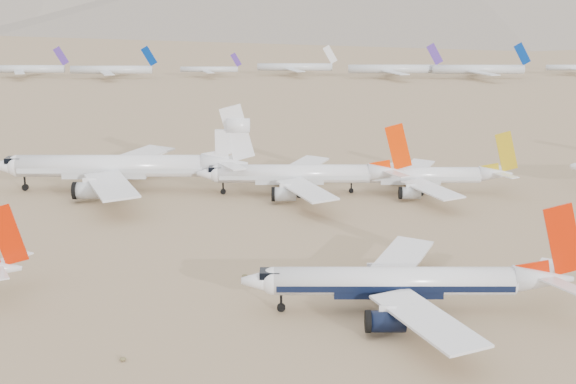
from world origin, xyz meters
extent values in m
plane|color=#8C7551|center=(0.00, 0.00, 0.00)|extent=(7000.00, 7000.00, 0.00)
cylinder|color=white|center=(-8.36, 0.72, 4.65)|extent=(34.23, 4.05, 4.05)
cube|color=black|center=(-8.36, 0.72, 4.15)|extent=(33.55, 4.11, 0.91)
sphere|color=white|center=(-25.48, 0.72, 4.65)|extent=(4.05, 4.05, 4.05)
cube|color=black|center=(-26.09, 0.72, 5.77)|extent=(2.83, 2.63, 1.01)
cone|color=white|center=(12.79, 0.72, 4.96)|extent=(8.56, 4.05, 4.05)
cube|color=white|center=(-5.72, -11.28, 3.95)|extent=(13.22, 20.83, 0.63)
cube|color=white|center=(14.46, -3.21, 5.46)|extent=(5.43, 7.10, 0.24)
cylinder|color=black|center=(-10.27, -7.69, 2.12)|extent=(4.75, 2.91, 2.91)
cube|color=white|center=(-5.72, 12.73, 3.95)|extent=(13.22, 20.83, 0.63)
cube|color=white|center=(14.46, 4.66, 5.46)|extent=(5.43, 7.10, 0.24)
cylinder|color=black|center=(-10.27, 9.14, 2.12)|extent=(4.75, 2.91, 2.91)
cube|color=red|center=(15.17, 0.72, 10.86)|extent=(6.49, 0.32, 10.69)
cylinder|color=black|center=(-24.47, 0.72, 0.61)|extent=(1.21, 0.51, 1.21)
cylinder|color=black|center=(-6.94, -2.11, 0.85)|extent=(1.70, 1.01, 1.70)
cylinder|color=black|center=(-6.94, 3.56, 0.85)|extent=(1.70, 1.01, 1.70)
cube|color=white|center=(-65.55, 10.07, 4.92)|extent=(4.82, 6.31, 0.22)
cube|color=red|center=(-64.92, 6.57, 9.72)|extent=(5.76, 0.29, 9.49)
cylinder|color=white|center=(4.78, 68.55, 4.15)|extent=(29.72, 3.61, 3.61)
cube|color=silver|center=(4.78, 68.55, 3.70)|extent=(29.13, 3.67, 0.81)
sphere|color=white|center=(-10.09, 68.55, 4.15)|extent=(3.61, 3.61, 3.61)
cube|color=black|center=(-10.63, 68.55, 5.15)|extent=(2.53, 2.35, 0.90)
cone|color=white|center=(23.15, 68.55, 4.43)|extent=(7.43, 3.61, 3.61)
cube|color=white|center=(7.07, 58.08, 3.52)|extent=(11.48, 18.09, 0.56)
cube|color=white|center=(24.59, 65.12, 4.88)|extent=(4.72, 6.17, 0.22)
cylinder|color=silver|center=(3.12, 61.20, 1.89)|extent=(4.13, 2.60, 2.60)
cube|color=white|center=(7.07, 79.03, 3.52)|extent=(11.48, 18.09, 0.56)
cube|color=white|center=(24.59, 71.98, 4.88)|extent=(4.72, 6.17, 0.22)
cylinder|color=silver|center=(3.12, 75.91, 1.89)|extent=(4.13, 2.60, 2.60)
cube|color=gold|center=(25.21, 68.55, 9.57)|extent=(5.63, 0.29, 9.28)
cylinder|color=black|center=(-9.18, 68.55, 0.54)|extent=(1.08, 0.45, 1.08)
cylinder|color=black|center=(6.01, 66.02, 0.76)|extent=(1.52, 0.90, 1.52)
cylinder|color=black|center=(6.01, 71.08, 0.76)|extent=(1.52, 0.90, 1.52)
cylinder|color=white|center=(-22.18, 67.48, 4.73)|extent=(33.66, 4.11, 4.11)
cube|color=silver|center=(-22.18, 67.48, 4.22)|extent=(32.99, 4.18, 0.93)
sphere|color=white|center=(-39.01, 67.48, 4.73)|extent=(4.11, 4.11, 4.11)
cube|color=black|center=(-39.63, 67.48, 5.86)|extent=(2.88, 2.67, 1.03)
cone|color=white|center=(-1.38, 67.48, 5.04)|extent=(8.42, 4.11, 4.11)
cube|color=white|center=(-19.58, 55.61, 4.01)|extent=(13.00, 20.49, 0.64)
cube|color=white|center=(0.26, 63.59, 5.55)|extent=(5.34, 6.99, 0.25)
cylinder|color=silver|center=(-24.05, 59.14, 2.16)|extent=(4.68, 2.96, 2.96)
cube|color=white|center=(-19.58, 79.36, 4.01)|extent=(13.00, 20.49, 0.64)
cube|color=white|center=(0.26, 71.37, 5.55)|extent=(5.34, 6.99, 0.25)
cylinder|color=silver|center=(-24.05, 75.82, 2.16)|extent=(4.68, 2.96, 2.96)
cube|color=#ED3100|center=(0.96, 67.48, 10.87)|extent=(6.38, 0.33, 10.51)
cylinder|color=black|center=(-37.99, 67.48, 0.62)|extent=(1.23, 0.51, 1.23)
cylinder|color=black|center=(-20.78, 64.60, 0.86)|extent=(1.73, 1.03, 1.73)
cylinder|color=black|center=(-20.78, 70.36, 0.86)|extent=(1.73, 1.03, 1.73)
cylinder|color=white|center=(-63.69, 70.80, 5.77)|extent=(41.93, 5.02, 5.02)
cube|color=silver|center=(-63.69, 70.80, 5.15)|extent=(41.09, 5.10, 1.13)
sphere|color=white|center=(-84.65, 70.80, 5.77)|extent=(5.02, 5.02, 5.02)
cube|color=black|center=(-85.41, 70.80, 7.15)|extent=(3.51, 3.26, 1.26)
cone|color=white|center=(-37.77, 70.80, 6.15)|extent=(10.48, 5.02, 5.02)
cube|color=white|center=(-60.45, 56.06, 4.89)|extent=(16.19, 25.52, 0.78)
cube|color=white|center=(-35.73, 65.97, 6.78)|extent=(6.66, 8.70, 0.30)
cylinder|color=silver|center=(-66.02, 60.46, 2.63)|extent=(5.82, 3.61, 3.61)
cube|color=white|center=(-60.45, 85.54, 4.89)|extent=(16.19, 25.52, 0.78)
cube|color=white|center=(-35.73, 75.63, 6.78)|extent=(6.66, 8.70, 0.30)
cylinder|color=silver|center=(-66.02, 81.13, 2.63)|extent=(5.82, 3.61, 3.61)
cube|color=white|center=(-34.86, 70.80, 13.39)|extent=(7.95, 0.40, 13.09)
cylinder|color=white|center=(-34.57, 70.80, 15.01)|extent=(5.24, 3.25, 3.25)
cylinder|color=black|center=(-83.40, 70.80, 0.75)|extent=(1.51, 0.63, 1.51)
cylinder|color=black|center=(-61.94, 67.28, 1.05)|extent=(2.11, 1.26, 2.11)
cylinder|color=black|center=(-61.94, 74.31, 1.05)|extent=(2.11, 1.26, 2.11)
cylinder|color=silver|center=(-156.60, 302.99, 4.34)|extent=(39.24, 3.88, 3.88)
cube|color=#4C2C91|center=(-138.14, 302.99, 10.90)|extent=(7.82, 0.39, 9.84)
cube|color=silver|center=(-156.60, 292.84, 3.76)|extent=(10.34, 18.07, 0.39)
cube|color=silver|center=(-156.60, 313.15, 3.76)|extent=(10.34, 18.07, 0.39)
cylinder|color=silver|center=(-112.03, 298.52, 4.42)|extent=(40.82, 4.03, 4.03)
cube|color=navy|center=(-92.82, 298.52, 11.24)|extent=(8.13, 0.40, 10.24)
cube|color=silver|center=(-112.03, 287.95, 3.81)|extent=(10.75, 18.79, 0.40)
cube|color=silver|center=(-112.03, 309.08, 3.81)|extent=(10.75, 18.79, 0.40)
cylinder|color=silver|center=(-63.55, 305.76, 3.85)|extent=(29.27, 2.89, 2.89)
cube|color=#4C2C91|center=(-49.78, 305.76, 8.74)|extent=(5.83, 0.29, 7.34)
cube|color=silver|center=(-63.55, 298.18, 3.41)|extent=(7.71, 13.47, 0.29)
cube|color=silver|center=(-63.55, 313.33, 3.41)|extent=(7.71, 13.47, 0.29)
cylinder|color=silver|center=(-19.74, 313.09, 4.32)|extent=(38.86, 3.84, 3.84)
cube|color=white|center=(-1.45, 313.09, 10.81)|extent=(7.74, 0.38, 9.75)
cube|color=silver|center=(-19.74, 303.03, 3.74)|extent=(10.24, 17.89, 0.38)
cube|color=silver|center=(-19.74, 323.15, 3.74)|extent=(10.24, 17.89, 0.38)
cylinder|color=silver|center=(29.51, 300.23, 4.60)|extent=(44.51, 4.40, 4.40)
cube|color=#4C2C91|center=(50.46, 300.23, 12.04)|extent=(8.87, 0.44, 11.17)
cube|color=silver|center=(29.51, 288.71, 3.94)|extent=(11.73, 20.49, 0.44)
cube|color=silver|center=(29.51, 311.75, 3.94)|extent=(11.73, 20.49, 0.44)
cylinder|color=silver|center=(72.11, 297.82, 4.67)|extent=(45.96, 4.54, 4.54)
cube|color=navy|center=(93.74, 297.82, 12.35)|extent=(9.15, 0.45, 11.53)
cube|color=silver|center=(72.11, 285.93, 3.99)|extent=(12.11, 21.16, 0.45)
cube|color=silver|center=(72.11, 309.72, 3.99)|extent=(12.11, 21.16, 0.45)
cylinder|color=silver|center=(126.93, 314.03, 3.92)|extent=(30.76, 3.04, 3.04)
cube|color=silver|center=(126.93, 321.99, 3.46)|extent=(8.10, 14.16, 0.30)
ellipsoid|color=brown|center=(-44.10, -14.90, 0.25)|extent=(0.84, 0.84, 0.46)
ellipsoid|color=brown|center=(-30.40, 14.40, 0.29)|extent=(0.98, 0.98, 0.54)
camera|label=1|loc=(-23.57, -106.31, 45.33)|focal=50.00mm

